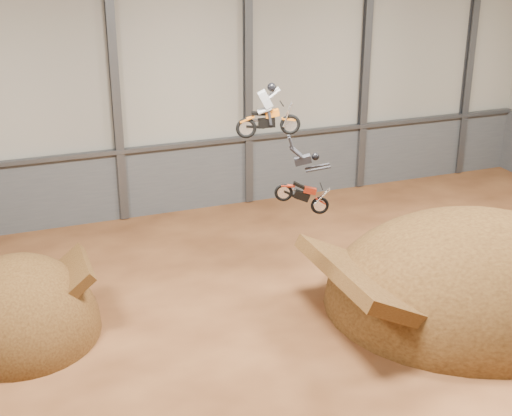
{
  "coord_description": "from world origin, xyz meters",
  "views": [
    {
      "loc": [
        -9.09,
        -18.55,
        13.67
      ],
      "look_at": [
        -0.4,
        4.0,
        4.13
      ],
      "focal_mm": 50.0,
      "sensor_mm": 36.0,
      "label": 1
    }
  ],
  "objects_px": {
    "landing_ramp": "(471,300)",
    "fmx_rider_b": "(299,176)",
    "takeoff_ramp": "(23,331)",
    "fmx_rider_a": "(269,108)"
  },
  "relations": [
    {
      "from": "landing_ramp",
      "to": "fmx_rider_b",
      "type": "relative_size",
      "value": 4.55
    },
    {
      "from": "takeoff_ramp",
      "to": "landing_ramp",
      "type": "height_order",
      "value": "landing_ramp"
    },
    {
      "from": "landing_ramp",
      "to": "fmx_rider_a",
      "type": "distance_m",
      "value": 11.03
    },
    {
      "from": "takeoff_ramp",
      "to": "fmx_rider_b",
      "type": "relative_size",
      "value": 2.48
    },
    {
      "from": "fmx_rider_a",
      "to": "takeoff_ramp",
      "type": "bearing_deg",
      "value": -167.94
    },
    {
      "from": "landing_ramp",
      "to": "fmx_rider_b",
      "type": "xyz_separation_m",
      "value": [
        -7.27,
        0.63,
        5.86
      ]
    },
    {
      "from": "takeoff_ramp",
      "to": "landing_ramp",
      "type": "relative_size",
      "value": 0.55
    },
    {
      "from": "fmx_rider_a",
      "to": "fmx_rider_b",
      "type": "height_order",
      "value": "fmx_rider_a"
    },
    {
      "from": "takeoff_ramp",
      "to": "fmx_rider_a",
      "type": "xyz_separation_m",
      "value": [
        9.42,
        -0.41,
        7.56
      ]
    },
    {
      "from": "fmx_rider_b",
      "to": "fmx_rider_a",
      "type": "bearing_deg",
      "value": 108.05
    }
  ]
}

